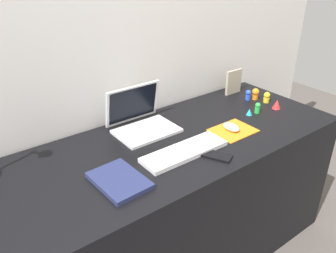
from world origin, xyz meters
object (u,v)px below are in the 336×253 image
(mouse, at_px, (231,127))
(toy_figurine_green, at_px, (258,108))
(laptop, at_px, (140,119))
(cell_phone, at_px, (217,156))
(toy_figurine_orange, at_px, (255,93))
(notebook_pad, at_px, (119,180))
(toy_figurine_blue, at_px, (248,95))
(picture_frame, at_px, (234,82))
(toy_figurine_cyan, at_px, (249,112))
(toy_figurine_red, at_px, (277,104))
(toy_figurine_yellow, at_px, (267,97))
(keyboard, at_px, (184,151))

(mouse, bearing_deg, toy_figurine_green, 12.69)
(laptop, height_order, cell_phone, laptop)
(toy_figurine_orange, bearing_deg, toy_figurine_green, -136.17)
(notebook_pad, relative_size, toy_figurine_blue, 3.87)
(picture_frame, height_order, toy_figurine_orange, picture_frame)
(toy_figurine_green, bearing_deg, toy_figurine_cyan, 170.57)
(notebook_pad, bearing_deg, mouse, 0.26)
(toy_figurine_red, height_order, toy_figurine_yellow, toy_figurine_yellow)
(laptop, xyz_separation_m, toy_figurine_cyan, (0.56, -0.23, -0.04))
(toy_figurine_orange, xyz_separation_m, toy_figurine_cyan, (-0.20, -0.13, -0.02))
(toy_figurine_orange, bearing_deg, picture_frame, 104.28)
(mouse, height_order, toy_figurine_red, toy_figurine_red)
(laptop, relative_size, toy_figurine_red, 5.65)
(keyboard, bearing_deg, mouse, 4.36)
(toy_figurine_orange, bearing_deg, toy_figurine_cyan, -147.13)
(laptop, bearing_deg, toy_figurine_yellow, -12.50)
(toy_figurine_green, xyz_separation_m, toy_figurine_red, (0.13, -0.03, -0.00))
(toy_figurine_orange, distance_m, toy_figurine_blue, 0.05)
(picture_frame, bearing_deg, toy_figurine_cyan, -120.12)
(toy_figurine_yellow, bearing_deg, toy_figurine_cyan, -165.38)
(toy_figurine_green, xyz_separation_m, toy_figurine_cyan, (-0.05, 0.01, -0.01))
(mouse, height_order, toy_figurine_yellow, toy_figurine_yellow)
(picture_frame, relative_size, toy_figurine_red, 2.82)
(cell_phone, distance_m, toy_figurine_cyan, 0.48)
(picture_frame, bearing_deg, keyboard, -152.09)
(keyboard, height_order, toy_figurine_blue, toy_figurine_blue)
(mouse, distance_m, toy_figurine_blue, 0.43)
(picture_frame, bearing_deg, laptop, -176.24)
(toy_figurine_green, distance_m, toy_figurine_cyan, 0.06)
(toy_figurine_yellow, xyz_separation_m, toy_figurine_blue, (-0.06, 0.09, -0.00))
(toy_figurine_blue, bearing_deg, toy_figurine_green, -122.74)
(mouse, height_order, toy_figurine_cyan, mouse)
(toy_figurine_yellow, bearing_deg, laptop, 167.50)
(keyboard, relative_size, toy_figurine_yellow, 6.45)
(mouse, xyz_separation_m, toy_figurine_red, (0.40, 0.03, 0.01))
(cell_phone, bearing_deg, toy_figurine_yellow, -5.66)
(toy_figurine_cyan, xyz_separation_m, toy_figurine_blue, (0.15, 0.15, 0.01))
(picture_frame, distance_m, toy_figurine_cyan, 0.32)
(mouse, xyz_separation_m, toy_figurine_cyan, (0.21, 0.07, -0.00))
(toy_figurine_orange, xyz_separation_m, toy_figurine_red, (-0.01, -0.16, -0.01))
(mouse, distance_m, toy_figurine_red, 0.40)
(toy_figurine_red, bearing_deg, notebook_pad, -176.26)
(toy_figurine_red, bearing_deg, toy_figurine_yellow, 74.69)
(toy_figurine_cyan, bearing_deg, toy_figurine_orange, 32.87)
(notebook_pad, bearing_deg, picture_frame, 17.24)
(laptop, height_order, mouse, laptop)
(cell_phone, height_order, toy_figurine_cyan, toy_figurine_cyan)
(cell_phone, distance_m, picture_frame, 0.77)
(laptop, height_order, picture_frame, laptop)
(cell_phone, xyz_separation_m, toy_figurine_green, (0.49, 0.19, 0.03))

